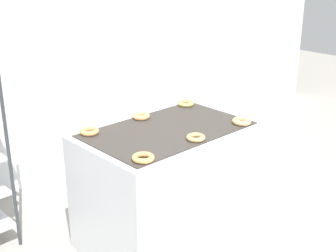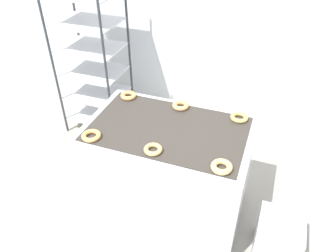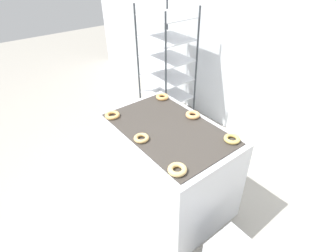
% 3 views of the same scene
% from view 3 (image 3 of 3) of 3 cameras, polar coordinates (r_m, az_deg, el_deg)
% --- Properties ---
extents(ground_plane, '(14.00, 14.00, 0.00)m').
position_cam_3_polar(ground_plane, '(2.66, -11.61, -21.32)').
color(ground_plane, '#9E998E').
extents(wall_back, '(8.00, 0.05, 2.80)m').
position_cam_3_polar(wall_back, '(3.11, 22.92, 17.64)').
color(wall_back, silver).
rests_on(wall_back, ground_plane).
extents(fryer_machine, '(1.21, 0.78, 0.88)m').
position_cam_3_polar(fryer_machine, '(2.54, -0.00, -8.58)').
color(fryer_machine, silver).
rests_on(fryer_machine, ground_plane).
extents(baking_rack_cart, '(0.63, 0.53, 1.61)m').
position_cam_3_polar(baking_rack_cart, '(3.61, -0.31, 12.49)').
color(baking_rack_cart, '#33383D').
rests_on(baking_rack_cart, ground_plane).
extents(donut_near_left, '(0.14, 0.14, 0.03)m').
position_cam_3_polar(donut_near_left, '(2.46, -12.03, 2.33)').
color(donut_near_left, '#E7A75C').
rests_on(donut_near_left, fryer_machine).
extents(donut_near_center, '(0.12, 0.12, 0.03)m').
position_cam_3_polar(donut_near_center, '(2.13, -5.81, -2.64)').
color(donut_near_center, tan).
rests_on(donut_near_center, fryer_machine).
extents(donut_near_right, '(0.14, 0.14, 0.04)m').
position_cam_3_polar(donut_near_right, '(1.84, 2.04, -9.46)').
color(donut_near_right, '#DFB972').
rests_on(donut_near_right, fryer_machine).
extents(donut_far_left, '(0.13, 0.13, 0.04)m').
position_cam_3_polar(donut_far_left, '(2.71, -1.26, 6.37)').
color(donut_far_left, '#EBA75C').
rests_on(donut_far_left, fryer_machine).
extents(donut_far_center, '(0.13, 0.13, 0.04)m').
position_cam_3_polar(donut_far_center, '(2.42, 5.33, 2.48)').
color(donut_far_center, '#ECA964').
rests_on(donut_far_center, fryer_machine).
extents(donut_far_right, '(0.13, 0.13, 0.03)m').
position_cam_3_polar(donut_far_right, '(2.17, 13.75, -2.74)').
color(donut_far_right, '#DBBA5F').
rests_on(donut_far_right, fryer_machine).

